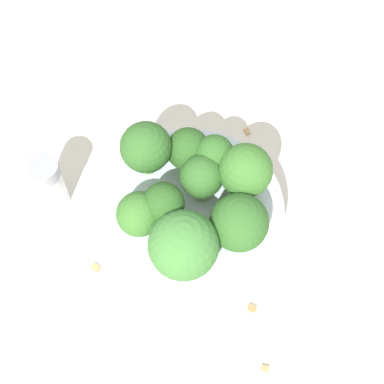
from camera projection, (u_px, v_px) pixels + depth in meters
The scene contains 17 objects.
ground_plane at pixel (192, 231), 0.61m from camera, with size 3.00×3.00×0.00m, color beige.
bowl at pixel (192, 220), 0.59m from camera, with size 0.16×0.16×0.05m, color silver.
broccoli_floret_0 at pixel (182, 245), 0.51m from camera, with size 0.06×0.06×0.06m.
broccoli_floret_1 at pixel (139, 215), 0.53m from camera, with size 0.04×0.04×0.04m.
broccoli_floret_2 at pixel (202, 178), 0.54m from camera, with size 0.04×0.04×0.05m.
broccoli_floret_3 at pixel (163, 204), 0.53m from camera, with size 0.04×0.04×0.05m.
broccoli_floret_4 at pixel (245, 171), 0.54m from camera, with size 0.05×0.05×0.06m.
broccoli_floret_5 at pixel (188, 150), 0.56m from camera, with size 0.04×0.04×0.05m.
broccoli_floret_6 at pixel (239, 223), 0.53m from camera, with size 0.05×0.05×0.05m.
broccoli_floret_7 at pixel (146, 148), 0.55m from camera, with size 0.05×0.05×0.06m.
broccoli_floret_8 at pixel (215, 155), 0.55m from camera, with size 0.03×0.03×0.05m.
pepper_shaker at pixel (49, 183), 0.59m from camera, with size 0.03×0.03×0.07m.
almond_crumb_0 at pixel (126, 168), 0.64m from camera, with size 0.01×0.01×0.01m, color tan.
almond_crumb_1 at pixel (95, 267), 0.59m from camera, with size 0.01×0.01×0.01m, color #AD7F4C.
almond_crumb_2 at pixel (247, 130), 0.66m from camera, with size 0.01×0.00×0.01m, color tan.
almond_crumb_3 at pixel (252, 308), 0.57m from camera, with size 0.01×0.01×0.01m, color olive.
almond_crumb_4 at pixel (265, 368), 0.55m from camera, with size 0.01×0.00×0.01m, color #AD7F4C.
Camera 1 is at (0.03, -0.24, 0.56)m, focal length 60.00 mm.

